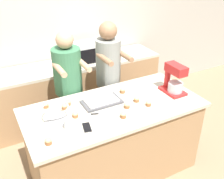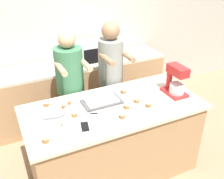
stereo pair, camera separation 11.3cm
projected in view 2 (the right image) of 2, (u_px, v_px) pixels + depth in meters
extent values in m
plane|color=#937A5B|center=(114.00, 169.00, 3.24)|extent=(16.00, 16.00, 0.00)
cube|color=#B2ADA3|center=(65.00, 28.00, 3.94)|extent=(10.00, 0.06, 2.70)
cube|color=#A87F56|center=(114.00, 141.00, 3.03)|extent=(1.85, 0.85, 0.88)
cube|color=beige|center=(114.00, 108.00, 2.81)|extent=(1.93, 0.90, 0.04)
cube|color=#A87F56|center=(76.00, 91.00, 4.10)|extent=(2.80, 0.60, 0.86)
cube|color=beige|center=(74.00, 65.00, 3.88)|extent=(2.80, 0.60, 0.04)
cylinder|color=#232328|center=(73.00, 119.00, 3.44)|extent=(0.26, 0.26, 0.86)
cylinder|color=#38704C|center=(69.00, 70.00, 3.10)|extent=(0.33, 0.33, 0.55)
sphere|color=tan|center=(67.00, 39.00, 2.92)|extent=(0.20, 0.20, 0.20)
cylinder|color=tan|center=(61.00, 68.00, 2.86)|extent=(0.06, 0.34, 0.06)
cylinder|color=tan|center=(85.00, 64.00, 2.97)|extent=(0.06, 0.34, 0.06)
cylinder|color=brown|center=(111.00, 110.00, 3.65)|extent=(0.25, 0.25, 0.83)
cylinder|color=gray|center=(111.00, 63.00, 3.31)|extent=(0.31, 0.31, 0.60)
sphere|color=#936B4C|center=(111.00, 31.00, 3.11)|extent=(0.22, 0.22, 0.22)
cylinder|color=#936B4C|center=(106.00, 59.00, 3.06)|extent=(0.06, 0.34, 0.06)
cylinder|color=#936B4C|center=(127.00, 55.00, 3.16)|extent=(0.06, 0.34, 0.06)
cube|color=red|center=(174.00, 92.00, 3.04)|extent=(0.20, 0.30, 0.03)
cylinder|color=red|center=(169.00, 79.00, 3.07)|extent=(0.07, 0.07, 0.22)
cube|color=red|center=(178.00, 70.00, 2.89)|extent=(0.13, 0.26, 0.10)
cylinder|color=#BCBCC1|center=(177.00, 88.00, 2.97)|extent=(0.17, 0.17, 0.11)
cone|color=#BCBCC1|center=(55.00, 112.00, 2.56)|extent=(0.25, 0.25, 0.15)
torus|color=#BCBCC1|center=(55.00, 106.00, 2.52)|extent=(0.26, 0.26, 0.01)
cube|color=#4C4C51|center=(102.00, 102.00, 2.86)|extent=(0.42, 0.24, 0.02)
cube|color=white|center=(102.00, 100.00, 2.85)|extent=(0.35, 0.19, 0.02)
cube|color=silver|center=(93.00, 51.00, 3.92)|extent=(0.49, 0.37, 0.27)
cube|color=black|center=(95.00, 56.00, 3.76)|extent=(0.33, 0.01, 0.22)
cube|color=#2D2D2D|center=(109.00, 54.00, 3.84)|extent=(0.10, 0.01, 0.22)
cube|color=black|center=(85.00, 127.00, 2.47)|extent=(0.10, 0.16, 0.01)
cube|color=black|center=(85.00, 126.00, 2.47)|extent=(0.09, 0.14, 0.00)
cylinder|color=silver|center=(66.00, 123.00, 2.44)|extent=(0.08, 0.08, 0.11)
cube|color=#BCBCC1|center=(105.00, 113.00, 2.68)|extent=(0.14, 0.06, 0.01)
cube|color=black|center=(94.00, 114.00, 2.67)|extent=(0.08, 0.04, 0.01)
cylinder|color=#9E6038|center=(148.00, 105.00, 2.78)|extent=(0.06, 0.06, 0.03)
ellipsoid|color=tan|center=(149.00, 103.00, 2.77)|extent=(0.06, 0.06, 0.04)
cylinder|color=#9E6038|center=(68.00, 103.00, 2.83)|extent=(0.06, 0.06, 0.03)
ellipsoid|color=tan|center=(68.00, 101.00, 2.82)|extent=(0.06, 0.06, 0.04)
cylinder|color=#9E6038|center=(74.00, 115.00, 2.63)|extent=(0.06, 0.06, 0.03)
ellipsoid|color=tan|center=(74.00, 113.00, 2.61)|extent=(0.06, 0.06, 0.04)
cylinder|color=#9E6038|center=(127.00, 107.00, 2.76)|extent=(0.06, 0.06, 0.03)
ellipsoid|color=tan|center=(127.00, 105.00, 2.74)|extent=(0.06, 0.06, 0.04)
cylinder|color=#9E6038|center=(65.00, 106.00, 2.76)|extent=(0.06, 0.06, 0.03)
ellipsoid|color=tan|center=(64.00, 104.00, 2.75)|extent=(0.06, 0.06, 0.04)
cylinder|color=#9E6038|center=(137.00, 101.00, 2.86)|extent=(0.06, 0.06, 0.03)
ellipsoid|color=tan|center=(137.00, 99.00, 2.85)|extent=(0.06, 0.06, 0.04)
cylinder|color=#9E6038|center=(46.00, 140.00, 2.28)|extent=(0.06, 0.06, 0.03)
ellipsoid|color=tan|center=(45.00, 138.00, 2.26)|extent=(0.06, 0.06, 0.04)
cylinder|color=#9E6038|center=(46.00, 105.00, 2.80)|extent=(0.06, 0.06, 0.03)
ellipsoid|color=tan|center=(46.00, 103.00, 2.78)|extent=(0.06, 0.06, 0.04)
cylinder|color=#9E6038|center=(122.00, 116.00, 2.60)|extent=(0.06, 0.06, 0.03)
ellipsoid|color=tan|center=(122.00, 114.00, 2.59)|extent=(0.06, 0.06, 0.04)
cylinder|color=#9E6038|center=(123.00, 92.00, 3.05)|extent=(0.06, 0.06, 0.03)
ellipsoid|color=tan|center=(124.00, 90.00, 3.03)|extent=(0.06, 0.06, 0.04)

